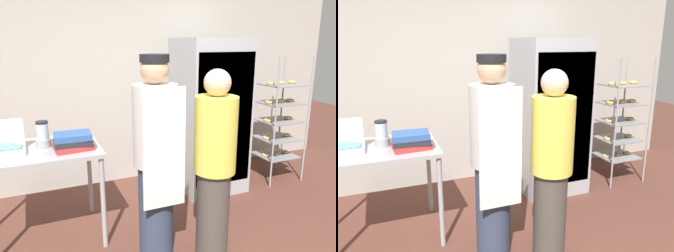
{
  "view_description": "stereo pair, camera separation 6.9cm",
  "coord_description": "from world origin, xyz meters",
  "views": [
    {
      "loc": [
        -1.1,
        -1.85,
        1.81
      ],
      "look_at": [
        -0.0,
        0.75,
        1.07
      ],
      "focal_mm": 35.0,
      "sensor_mm": 36.0,
      "label": 1
    },
    {
      "loc": [
        -1.04,
        -1.87,
        1.81
      ],
      "look_at": [
        -0.0,
        0.75,
        1.07
      ],
      "focal_mm": 35.0,
      "sensor_mm": 36.0,
      "label": 2
    }
  ],
  "objects": [
    {
      "name": "binder_stack",
      "position": [
        -0.81,
        0.97,
        0.96
      ],
      "size": [
        0.33,
        0.27,
        0.15
      ],
      "color": "#B72D2D",
      "rests_on": "prep_counter"
    },
    {
      "name": "blender_pitcher",
      "position": [
        -1.04,
        1.13,
        0.99
      ],
      "size": [
        0.13,
        0.13,
        0.24
      ],
      "color": "#99999E",
      "rests_on": "prep_counter"
    },
    {
      "name": "person_baker",
      "position": [
        -0.22,
        0.5,
        0.89
      ],
      "size": [
        0.36,
        0.38,
        1.71
      ],
      "color": "#333D56",
      "rests_on": "ground_plane"
    },
    {
      "name": "donut_box",
      "position": [
        -1.31,
        1.08,
        0.94
      ],
      "size": [
        0.25,
        0.23,
        0.27
      ],
      "color": "white",
      "rests_on": "prep_counter"
    },
    {
      "name": "baking_rack",
      "position": [
        1.85,
        1.42,
        0.81
      ],
      "size": [
        0.54,
        0.51,
        1.62
      ],
      "color": "#93969B",
      "rests_on": "ground_plane"
    },
    {
      "name": "back_wall",
      "position": [
        0.0,
        2.23,
        1.49
      ],
      "size": [
        6.4,
        0.12,
        2.99
      ],
      "primitive_type": "cube",
      "color": "#ADA89E",
      "rests_on": "ground_plane"
    },
    {
      "name": "person_customer",
      "position": [
        0.21,
        0.29,
        0.82
      ],
      "size": [
        0.34,
        0.34,
        1.6
      ],
      "color": "#47423D",
      "rests_on": "ground_plane"
    },
    {
      "name": "refrigerator",
      "position": [
        0.87,
        1.53,
        0.92
      ],
      "size": [
        0.77,
        0.75,
        1.84
      ],
      "color": "#9EA0A5",
      "rests_on": "ground_plane"
    },
    {
      "name": "prep_counter",
      "position": [
        -1.1,
        1.1,
        0.79
      ],
      "size": [
        1.06,
        0.75,
        0.89
      ],
      "color": "#9EA0A5",
      "rests_on": "ground_plane"
    }
  ]
}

